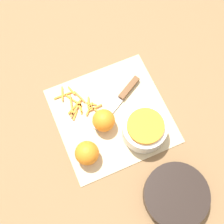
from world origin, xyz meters
TOP-DOWN VIEW (x-y plane):
  - ground_plane at (0.00, 0.00)m, footprint 4.00×4.00m
  - cutting_board at (0.00, 0.00)m, footprint 0.36×0.35m
  - bowl_speckled at (-0.07, 0.10)m, footprint 0.14×0.14m
  - bowl_dark at (-0.07, 0.32)m, footprint 0.20×0.20m
  - knife at (-0.07, -0.05)m, footprint 0.21×0.13m
  - orange_left at (0.12, 0.10)m, footprint 0.08×0.08m
  - orange_right at (0.04, 0.02)m, footprint 0.07×0.07m
  - peel_pile at (0.09, -0.08)m, footprint 0.14×0.14m

SIDE VIEW (x-z plane):
  - ground_plane at x=0.00m, z-range 0.00..0.00m
  - cutting_board at x=0.00m, z-range 0.00..0.01m
  - peel_pile at x=0.09m, z-range 0.01..0.01m
  - knife at x=-0.07m, z-range 0.00..0.02m
  - bowl_dark at x=-0.07m, z-range 0.00..0.05m
  - orange_right at x=0.04m, z-range 0.01..0.08m
  - orange_left at x=0.12m, z-range 0.01..0.08m
  - bowl_speckled at x=-0.07m, z-range 0.00..0.08m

